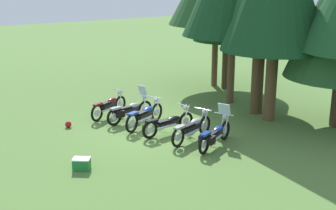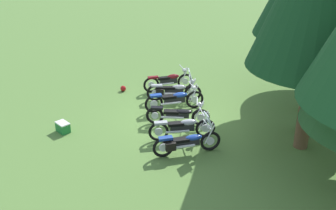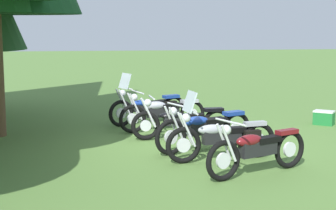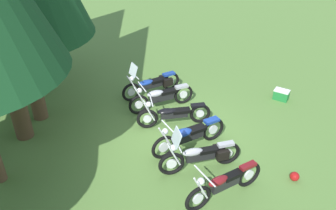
# 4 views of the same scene
# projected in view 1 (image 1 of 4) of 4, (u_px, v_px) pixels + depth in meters

# --- Properties ---
(ground_plane) EXTENTS (80.00, 80.00, 0.00)m
(ground_plane) POSITION_uv_depth(u_px,v_px,m) (157.00, 130.00, 16.86)
(ground_plane) COLOR #547A38
(motorcycle_0) EXTENTS (1.12, 2.05, 1.00)m
(motorcycle_0) POSITION_uv_depth(u_px,v_px,m) (109.00, 106.00, 18.37)
(motorcycle_0) COLOR black
(motorcycle_0) RESTS_ON ground_plane
(motorcycle_1) EXTENTS (0.79, 2.22, 1.36)m
(motorcycle_1) POSITION_uv_depth(u_px,v_px,m) (129.00, 110.00, 17.72)
(motorcycle_1) COLOR black
(motorcycle_1) RESTS_ON ground_plane
(motorcycle_2) EXTENTS (1.11, 2.21, 1.02)m
(motorcycle_2) POSITION_uv_depth(u_px,v_px,m) (145.00, 115.00, 17.13)
(motorcycle_2) COLOR black
(motorcycle_2) RESTS_ON ground_plane
(motorcycle_3) EXTENTS (0.64, 2.32, 0.98)m
(motorcycle_3) POSITION_uv_depth(u_px,v_px,m) (169.00, 123.00, 16.36)
(motorcycle_3) COLOR black
(motorcycle_3) RESTS_ON ground_plane
(motorcycle_4) EXTENTS (0.94, 2.22, 1.00)m
(motorcycle_4) POSITION_uv_depth(u_px,v_px,m) (192.00, 128.00, 15.71)
(motorcycle_4) COLOR black
(motorcycle_4) RESTS_ON ground_plane
(motorcycle_5) EXTENTS (1.12, 2.10, 1.35)m
(motorcycle_5) POSITION_uv_depth(u_px,v_px,m) (215.00, 134.00, 15.09)
(motorcycle_5) COLOR black
(motorcycle_5) RESTS_ON ground_plane
(picnic_cooler) EXTENTS (0.57, 0.60, 0.37)m
(picnic_cooler) POSITION_uv_depth(u_px,v_px,m) (82.00, 164.00, 13.37)
(picnic_cooler) COLOR #1E7233
(picnic_cooler) RESTS_ON ground_plane
(dropped_helmet) EXTENTS (0.24, 0.24, 0.24)m
(dropped_helmet) POSITION_uv_depth(u_px,v_px,m) (68.00, 124.00, 17.11)
(dropped_helmet) COLOR maroon
(dropped_helmet) RESTS_ON ground_plane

